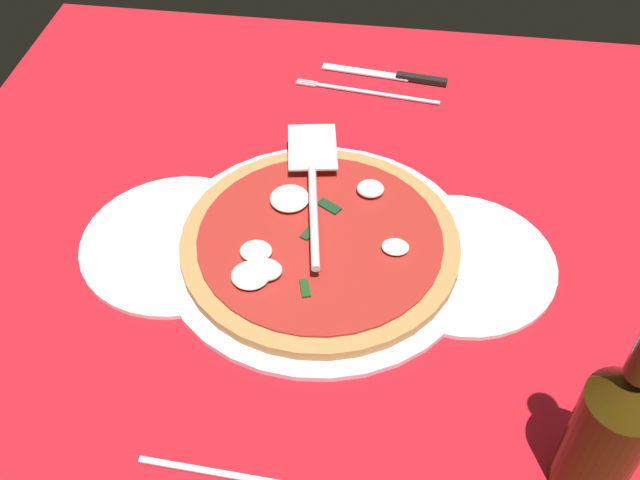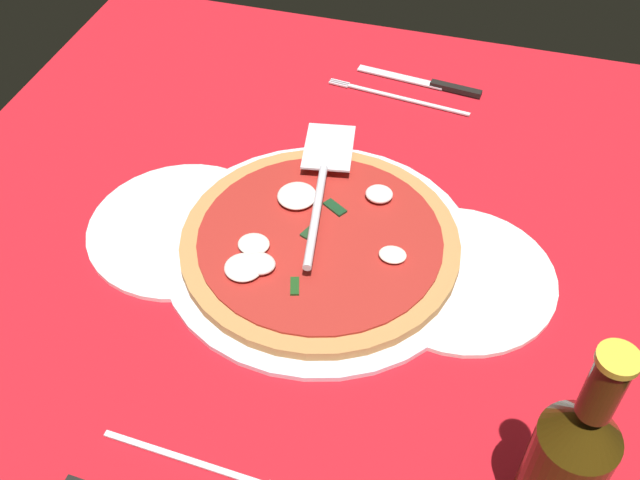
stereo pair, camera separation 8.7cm
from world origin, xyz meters
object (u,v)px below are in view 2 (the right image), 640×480
object	(u,v)px
dinner_plate_left	(458,278)
dinner_plate_right	(183,229)
pizza_server	(322,179)
place_setting_near	(414,92)
beer_bottle	(567,464)
pizza	(318,241)

from	to	relation	value
dinner_plate_left	dinner_plate_right	bearing A→B (deg)	2.52
dinner_plate_left	pizza_server	size ratio (longest dim) A/B	0.85
pizza_server	place_setting_near	distance (cm)	27.74
pizza_server	beer_bottle	bearing A→B (deg)	-147.66
pizza	beer_bottle	size ratio (longest dim) A/B	1.35
place_setting_near	beer_bottle	xyz separation A→B (cm)	(-23.30, 59.69, 9.11)
beer_bottle	place_setting_near	bearing A→B (deg)	-68.67
pizza_server	beer_bottle	size ratio (longest dim) A/B	1.08
dinner_plate_right	place_setting_near	size ratio (longest dim) A/B	1.02
pizza_server	pizza	bearing A→B (deg)	-176.57
dinner_plate_left	beer_bottle	bearing A→B (deg)	114.34
pizza	pizza_server	bearing A→B (deg)	-76.82
beer_bottle	dinner_plate_right	bearing A→B (deg)	-28.03
dinner_plate_right	pizza_server	xyz separation A→B (cm)	(-14.85, -9.24, 3.84)
dinner_plate_left	place_setting_near	bearing A→B (deg)	-70.97
place_setting_near	pizza	bearing A→B (deg)	89.14
dinner_plate_right	pizza	size ratio (longest dim) A/B	0.70
beer_bottle	pizza_server	bearing A→B (deg)	-47.91
dinner_plate_left	dinner_plate_right	distance (cm)	33.29
dinner_plate_right	beer_bottle	xyz separation A→B (cm)	(-44.68, 23.79, 8.98)
dinner_plate_left	beer_bottle	distance (cm)	29.13
pizza_server	beer_bottle	distance (cm)	44.80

